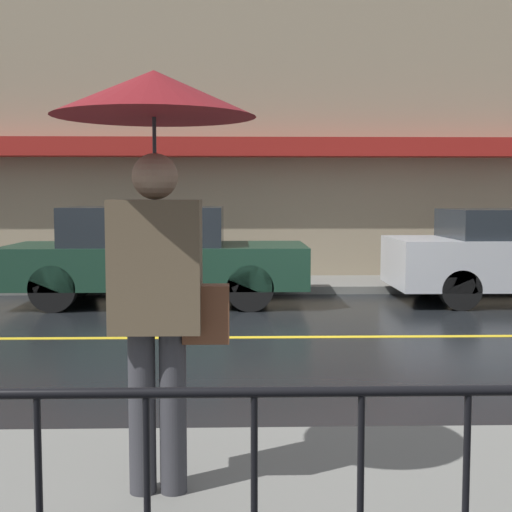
% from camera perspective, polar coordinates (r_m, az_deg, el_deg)
% --- Properties ---
extents(ground_plane, '(80.00, 80.00, 0.00)m').
position_cam_1_polar(ground_plane, '(8.59, 4.80, -6.49)').
color(ground_plane, black).
extents(sidewalk_far, '(28.00, 1.74, 0.13)m').
position_cam_1_polar(sidewalk_far, '(13.08, 2.60, -2.28)').
color(sidewalk_far, slate).
rests_on(sidewalk_far, ground_plane).
extents(lane_marking, '(25.20, 0.12, 0.01)m').
position_cam_1_polar(lane_marking, '(8.59, 4.80, -6.46)').
color(lane_marking, gold).
rests_on(lane_marking, ground_plane).
extents(building_storefront, '(28.00, 0.85, 5.48)m').
position_cam_1_polar(building_storefront, '(14.01, 2.35, 9.10)').
color(building_storefront, gray).
rests_on(building_storefront, ground_plane).
extents(pedestrian, '(1.03, 1.03, 2.18)m').
position_cam_1_polar(pedestrian, '(3.67, -8.02, 6.91)').
color(pedestrian, '#333338').
rests_on(pedestrian, sidewalk_near).
extents(car_dark_green, '(4.62, 1.85, 1.51)m').
position_cam_1_polar(car_dark_green, '(11.26, -8.14, 0.14)').
color(car_dark_green, '#193828').
rests_on(car_dark_green, ground_plane).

